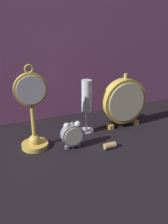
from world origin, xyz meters
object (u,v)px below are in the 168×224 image
Objects in this scene: alarm_clock_twin_bell at (72,134)px; mantel_clock_silver at (124,101)px; pocket_watch_on_stand at (33,115)px; wine_cork at (110,146)px; champagne_flute at (87,100)px.

alarm_clock_twin_bell is 0.44× the size of mantel_clock_silver.
pocket_watch_on_stand reaches higher than wine_cork.
mantel_clock_silver is at bearing -6.37° from champagne_flute.
champagne_flute reaches higher than alarm_clock_twin_bell.
wine_cork is at bearing -82.81° from champagne_flute.
champagne_flute is 4.98× the size of wine_cork.
wine_cork is (-0.14, -0.14, -0.10)m from mantel_clock_silver.
pocket_watch_on_stand is 1.32× the size of mantel_clock_silver.
mantel_clock_silver is at bearing 4.95° from pocket_watch_on_stand.
champagne_flute is at bearing 47.36° from alarm_clock_twin_bell.
wine_cork is (0.02, -0.16, -0.12)m from champagne_flute.
alarm_clock_twin_bell is (0.12, -0.06, -0.07)m from pocket_watch_on_stand.
alarm_clock_twin_bell reaches higher than wine_cork.
mantel_clock_silver is (0.26, 0.09, 0.05)m from alarm_clock_twin_bell.
alarm_clock_twin_bell is 2.36× the size of wine_cork.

